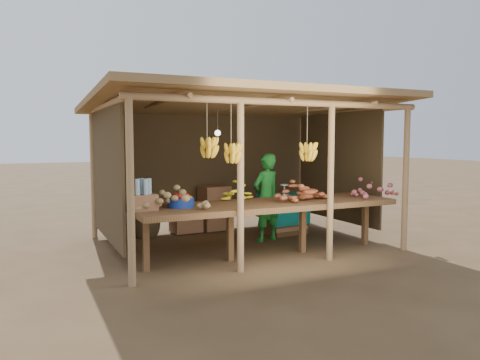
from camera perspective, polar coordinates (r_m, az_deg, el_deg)
name	(u,v)px	position (r m, az deg, el deg)	size (l,w,h in m)	color
ground	(240,243)	(7.78, 0.00, -7.73)	(60.00, 60.00, 0.00)	brown
stall_structure	(237,127)	(7.56, -0.34, 6.52)	(4.70, 3.50, 2.43)	#A17B53
counter	(268,206)	(6.81, 3.42, -3.24)	(3.90, 1.05, 0.80)	brown
potato_heap	(176,196)	(6.05, -7.87, -1.98)	(0.99, 0.59, 0.37)	olive
sweet_potato_heap	(303,189)	(6.99, 7.63, -1.10)	(0.87, 0.52, 0.35)	#AE522C
onion_heap	(374,185)	(7.80, 16.07, -0.60)	(0.84, 0.50, 0.36)	#B7595F
banana_pile	(239,189)	(6.98, -0.18, -1.10)	(0.52, 0.31, 0.34)	yellow
tomato_basin	(181,201)	(6.36, -7.24, -2.60)	(0.36, 0.36, 0.19)	navy
bottle_box	(143,198)	(6.14, -11.76, -2.18)	(0.35, 0.29, 0.41)	brown
vendor	(266,197)	(7.86, 3.21, -2.13)	(0.54, 0.35, 1.48)	#1A7827
tarp_crate	(284,213)	(8.58, 5.34, -3.98)	(0.83, 0.74, 0.92)	brown
carton_stack	(205,212)	(8.74, -4.28, -3.91)	(1.11, 0.45, 0.82)	brown
burlap_sacks	(132,221)	(8.31, -12.98, -4.95)	(0.96, 0.51, 0.68)	#493822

